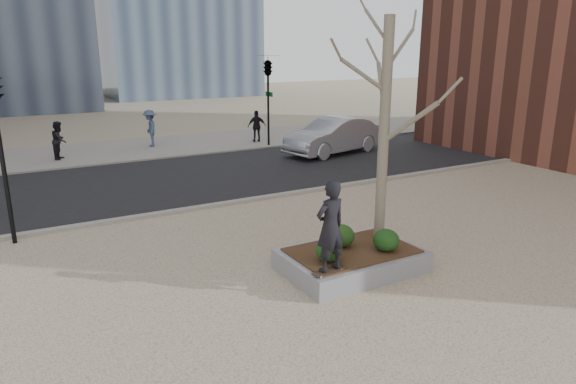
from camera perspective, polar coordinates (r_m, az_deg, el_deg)
ground at (r=11.21m, az=2.86°, el=-9.67°), size 120.00×120.00×0.00m
street at (r=19.91m, az=-12.71°, el=1.35°), size 60.00×8.00×0.02m
far_sidewalk at (r=26.55m, az=-17.22°, el=4.56°), size 60.00×6.00×0.02m
planter at (r=11.65m, az=7.07°, el=-7.57°), size 3.00×2.00×0.45m
planter_mulch at (r=11.55m, az=7.11°, el=-6.45°), size 2.70×1.70×0.04m
sycamore_tree at (r=11.62m, az=10.81°, el=10.43°), size 2.80×2.80×6.60m
shrub_left at (r=10.81m, az=4.57°, el=-6.46°), size 0.57×0.57×0.48m
shrub_middle at (r=11.60m, az=5.93°, el=-4.86°), size 0.60×0.60×0.51m
shrub_right at (r=11.52m, az=10.84°, el=-5.27°), size 0.58×0.58×0.49m
skateboard at (r=10.41m, az=4.60°, el=-8.83°), size 0.80×0.29×0.08m
skateboarder at (r=10.05m, az=4.71°, el=-3.84°), size 0.72×0.52×1.84m
car_silver at (r=24.27m, az=5.08°, el=6.24°), size 5.34×2.80×1.67m
car_third at (r=29.81m, az=18.95°, el=7.01°), size 5.38×3.05×1.47m
pedestrian_a at (r=25.07m, az=-24.06°, el=5.27°), size 0.91×1.01×1.69m
pedestrian_b at (r=26.86m, az=-15.07°, el=6.87°), size 0.85×1.28×1.85m
pedestrian_c at (r=27.34m, az=-3.48°, el=7.31°), size 1.04×0.66×1.65m
traffic_light_near at (r=14.36m, az=-29.20°, el=3.45°), size 0.60×2.48×4.50m
traffic_light_far at (r=26.18m, az=-2.21°, el=10.04°), size 0.60×2.48×4.50m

